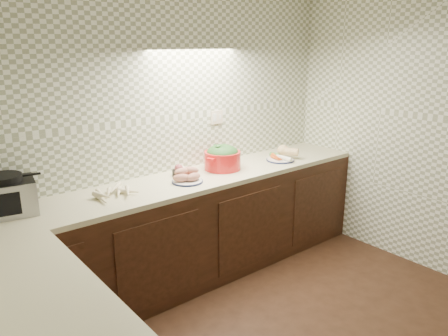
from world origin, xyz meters
TOP-DOWN VIEW (x-y plane):
  - room at (0.00, 0.00)m, footprint 3.60×3.60m
  - counter at (-0.68, 0.68)m, footprint 3.60×3.60m
  - toaster_oven at (-1.33, 1.63)m, footprint 0.42×0.35m
  - parsnip_pile at (-0.58, 1.53)m, footprint 0.27×0.35m
  - sweet_potato_plate at (-0.03, 1.45)m, footprint 0.26×0.25m
  - onion_bowl at (0.02, 1.62)m, footprint 0.14×0.14m
  - dutch_oven at (0.43, 1.55)m, footprint 0.40×0.40m
  - veg_plate at (1.08, 1.46)m, footprint 0.34×0.34m

SIDE VIEW (x-z plane):
  - counter at x=-0.68m, z-range 0.00..0.90m
  - parsnip_pile at x=-0.58m, z-range 0.90..0.96m
  - onion_bowl at x=0.02m, z-range 0.89..0.99m
  - sweet_potato_plate at x=-0.03m, z-range 0.89..1.00m
  - veg_plate at x=1.08m, z-range 0.88..1.01m
  - dutch_oven at x=0.43m, z-range 0.90..1.12m
  - toaster_oven at x=-1.33m, z-range 0.89..1.16m
  - room at x=0.00m, z-range 0.33..2.93m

